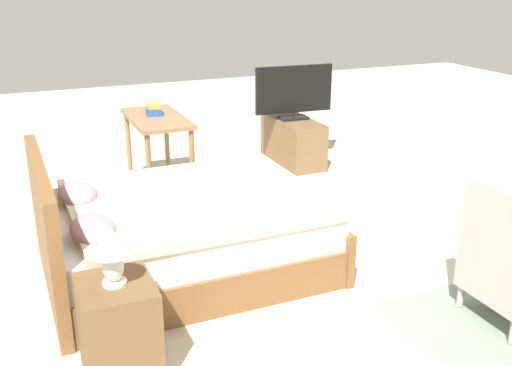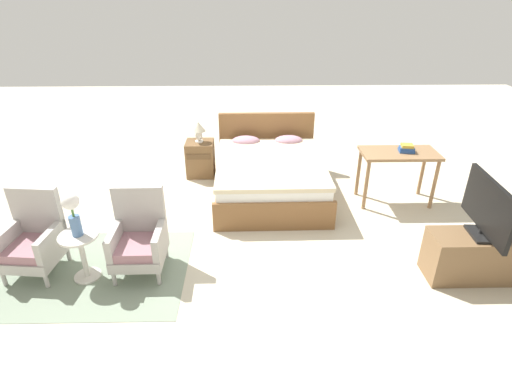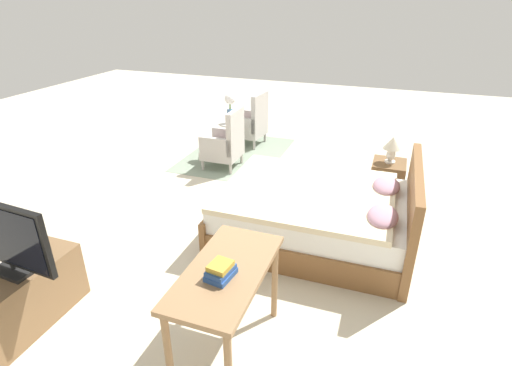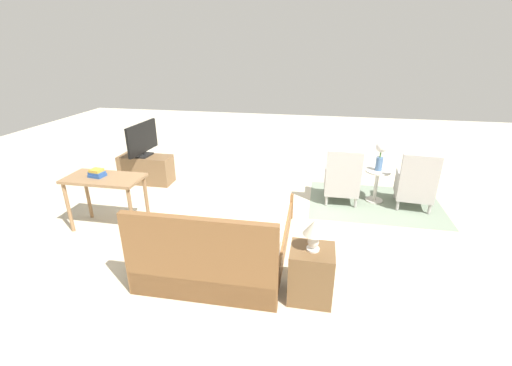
{
  "view_description": "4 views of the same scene",
  "coord_description": "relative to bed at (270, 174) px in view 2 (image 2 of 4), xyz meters",
  "views": [
    {
      "loc": [
        -3.73,
        2.04,
        2.15
      ],
      "look_at": [
        0.31,
        0.33,
        0.58
      ],
      "focal_mm": 42.0,
      "sensor_mm": 36.0,
      "label": 1
    },
    {
      "loc": [
        -0.07,
        -4.35,
        2.84
      ],
      "look_at": [
        0.02,
        0.2,
        0.56
      ],
      "focal_mm": 28.0,
      "sensor_mm": 36.0,
      "label": 2
    },
    {
      "loc": [
        4.01,
        1.63,
        2.47
      ],
      "look_at": [
        0.33,
        0.3,
        0.61
      ],
      "focal_mm": 28.0,
      "sensor_mm": 36.0,
      "label": 3
    },
    {
      "loc": [
        -0.83,
        4.55,
        2.46
      ],
      "look_at": [
        -0.03,
        0.3,
        0.68
      ],
      "focal_mm": 24.0,
      "sensor_mm": 36.0,
      "label": 4
    }
  ],
  "objects": [
    {
      "name": "flower_vase",
      "position": [
        -2.06,
        -1.91,
        0.54
      ],
      "size": [
        0.17,
        0.17,
        0.48
      ],
      "color": "#4C709E",
      "rests_on": "side_table"
    },
    {
      "name": "armchair_by_window_left",
      "position": [
        -2.61,
        -1.76,
        0.08
      ],
      "size": [
        0.59,
        0.59,
        0.92
      ],
      "color": "#ADA8A3",
      "rests_on": "floor_rug"
    },
    {
      "name": "floor_rug",
      "position": [
        -2.06,
        -1.81,
        -0.3
      ],
      "size": [
        2.1,
        1.5,
        0.01
      ],
      "color": "gray",
      "rests_on": "ground_plane"
    },
    {
      "name": "tv_flatscreen",
      "position": [
        2.06,
        -1.97,
        0.54
      ],
      "size": [
        0.22,
        0.92,
        0.61
      ],
      "color": "black",
      "rests_on": "tv_stand"
    },
    {
      "name": "side_table",
      "position": [
        -2.06,
        -1.91,
        0.04
      ],
      "size": [
        0.4,
        0.4,
        0.54
      ],
      "color": "beige",
      "rests_on": "ground_plane"
    },
    {
      "name": "table_lamp",
      "position": [
        -1.09,
        0.65,
        0.49
      ],
      "size": [
        0.22,
        0.22,
        0.33
      ],
      "color": "silver",
      "rests_on": "nightstand"
    },
    {
      "name": "book_stack",
      "position": [
        1.85,
        -0.3,
        0.52
      ],
      "size": [
        0.22,
        0.18,
        0.11
      ],
      "color": "#284C8E",
      "rests_on": "vanity_desk"
    },
    {
      "name": "ground_plane",
      "position": [
        -0.24,
        -0.99,
        -0.3
      ],
      "size": [
        16.0,
        16.0,
        0.0
      ],
      "primitive_type": "plane",
      "color": "beige"
    },
    {
      "name": "vanity_desk",
      "position": [
        1.77,
        -0.3,
        0.35
      ],
      "size": [
        1.04,
        0.52,
        0.77
      ],
      "color": "#8E6B47",
      "rests_on": "ground_plane"
    },
    {
      "name": "nightstand",
      "position": [
        -1.09,
        0.65,
        -0.01
      ],
      "size": [
        0.44,
        0.41,
        0.58
      ],
      "color": "brown",
      "rests_on": "ground_plane"
    },
    {
      "name": "armchair_by_window_right",
      "position": [
        -1.49,
        -1.76,
        0.08
      ],
      "size": [
        0.55,
        0.55,
        0.92
      ],
      "color": "#ADA8A3",
      "rests_on": "floor_rug"
    },
    {
      "name": "bed",
      "position": [
        0.0,
        0.0,
        0.0
      ],
      "size": [
        1.58,
        2.03,
        0.96
      ],
      "color": "brown",
      "rests_on": "ground_plane"
    },
    {
      "name": "tv_stand",
      "position": [
        2.06,
        -1.97,
        -0.04
      ],
      "size": [
        0.96,
        0.4,
        0.52
      ],
      "color": "brown",
      "rests_on": "ground_plane"
    }
  ]
}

